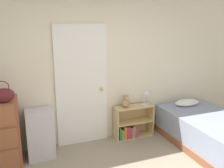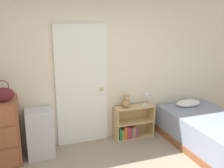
# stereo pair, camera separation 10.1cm
# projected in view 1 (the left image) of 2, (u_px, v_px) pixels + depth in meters

# --- Properties ---
(wall_back) EXTENTS (10.00, 0.06, 2.55)m
(wall_back) POSITION_uv_depth(u_px,v_px,m) (88.00, 70.00, 4.23)
(wall_back) COLOR beige
(wall_back) RESTS_ON ground_plane
(door_closed) EXTENTS (0.89, 0.09, 2.05)m
(door_closed) POSITION_uv_depth(u_px,v_px,m) (82.00, 86.00, 4.20)
(door_closed) COLOR white
(door_closed) RESTS_ON ground_plane
(handbag) EXTENTS (0.30, 0.13, 0.31)m
(handbag) POSITION_uv_depth(u_px,v_px,m) (3.00, 95.00, 3.40)
(handbag) COLOR #591E23
(handbag) RESTS_ON dresser
(storage_bin) EXTENTS (0.41, 0.42, 0.75)m
(storage_bin) POSITION_uv_depth(u_px,v_px,m) (40.00, 134.00, 3.91)
(storage_bin) COLOR silver
(storage_bin) RESTS_ON ground_plane
(bookshelf) EXTENTS (0.72, 0.26, 0.59)m
(bookshelf) POSITION_uv_depth(u_px,v_px,m) (130.00, 125.00, 4.58)
(bookshelf) COLOR tan
(bookshelf) RESTS_ON ground_plane
(teddy_bear) EXTENTS (0.16, 0.16, 0.24)m
(teddy_bear) POSITION_uv_depth(u_px,v_px,m) (126.00, 102.00, 4.43)
(teddy_bear) COLOR tan
(teddy_bear) RESTS_ON bookshelf
(desk_lamp) EXTENTS (0.13, 0.12, 0.27)m
(desk_lamp) POSITION_uv_depth(u_px,v_px,m) (146.00, 95.00, 4.50)
(desk_lamp) COLOR silver
(desk_lamp) RESTS_ON bookshelf
(bed) EXTENTS (1.11, 1.85, 0.63)m
(bed) POSITION_uv_depth(u_px,v_px,m) (210.00, 131.00, 4.25)
(bed) COLOR brown
(bed) RESTS_ON ground_plane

